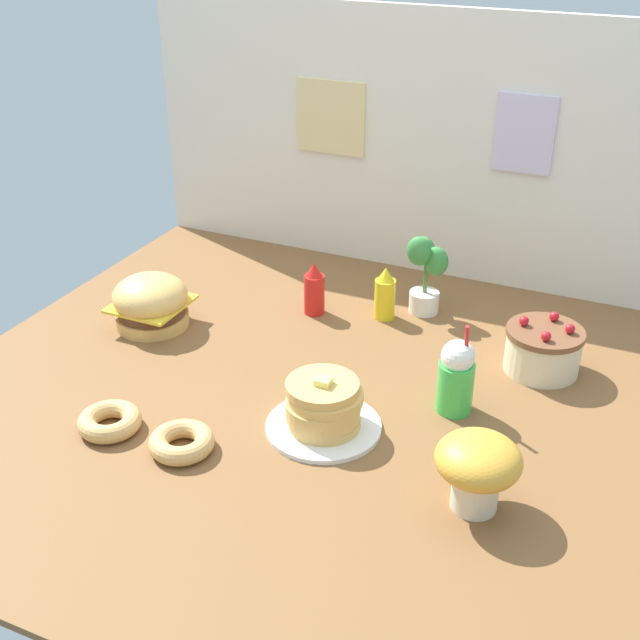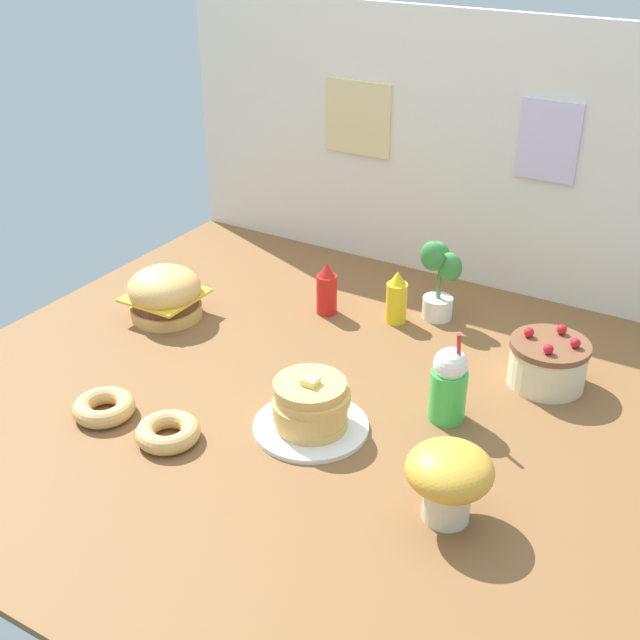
% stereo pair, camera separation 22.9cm
% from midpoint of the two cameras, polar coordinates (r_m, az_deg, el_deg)
% --- Properties ---
extents(ground_plane, '(2.04, 1.87, 0.02)m').
position_cam_midpoint_polar(ground_plane, '(2.26, -3.64, -5.71)').
color(ground_plane, brown).
extents(back_wall, '(2.04, 0.04, 0.90)m').
position_cam_midpoint_polar(back_wall, '(2.84, 4.93, 11.90)').
color(back_wall, silver).
rests_on(back_wall, ground_plane).
extents(burger, '(0.23, 0.23, 0.17)m').
position_cam_midpoint_polar(burger, '(2.65, -14.11, 1.13)').
color(burger, '#DBA859').
rests_on(burger, ground_plane).
extents(pancake_stack, '(0.30, 0.30, 0.15)m').
position_cam_midpoint_polar(pancake_stack, '(2.10, -2.88, -6.29)').
color(pancake_stack, white).
rests_on(pancake_stack, ground_plane).
extents(layer_cake, '(0.22, 0.22, 0.16)m').
position_cam_midpoint_polar(layer_cake, '(2.40, 12.60, -2.09)').
color(layer_cake, beige).
rests_on(layer_cake, ground_plane).
extents(ketchup_bottle, '(0.07, 0.07, 0.18)m').
position_cam_midpoint_polar(ketchup_bottle, '(2.65, -2.88, 2.03)').
color(ketchup_bottle, red).
rests_on(ketchup_bottle, ground_plane).
extents(mustard_bottle, '(0.07, 0.07, 0.18)m').
position_cam_midpoint_polar(mustard_bottle, '(2.61, 2.03, 1.70)').
color(mustard_bottle, yellow).
rests_on(mustard_bottle, ground_plane).
extents(cream_soda_cup, '(0.10, 0.10, 0.26)m').
position_cam_midpoint_polar(cream_soda_cup, '(2.16, 6.45, -4.00)').
color(cream_soda_cup, green).
rests_on(cream_soda_cup, ground_plane).
extents(donut_pink_glaze, '(0.16, 0.16, 0.05)m').
position_cam_midpoint_polar(donut_pink_glaze, '(2.22, -17.31, -6.79)').
color(donut_pink_glaze, tan).
rests_on(donut_pink_glaze, ground_plane).
extents(donut_chocolate, '(0.16, 0.16, 0.05)m').
position_cam_midpoint_polar(donut_chocolate, '(2.10, -12.72, -8.33)').
color(donut_chocolate, tan).
rests_on(donut_chocolate, ground_plane).
extents(potted_plant, '(0.13, 0.10, 0.27)m').
position_cam_midpoint_polar(potted_plant, '(2.63, 4.86, 3.31)').
color(potted_plant, white).
rests_on(potted_plant, ground_plane).
extents(mushroom_stool, '(0.19, 0.19, 0.19)m').
position_cam_midpoint_polar(mushroom_stool, '(1.85, 7.37, -10.13)').
color(mushroom_stool, beige).
rests_on(mushroom_stool, ground_plane).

